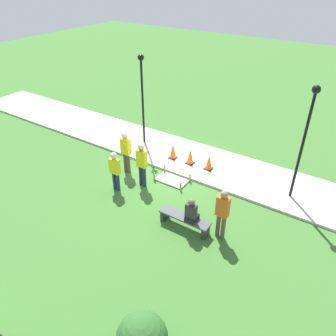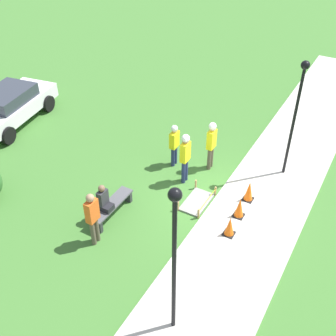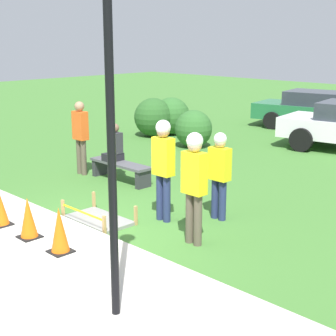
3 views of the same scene
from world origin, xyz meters
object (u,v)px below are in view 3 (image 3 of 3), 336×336
(traffic_cone_near_patch, at_px, (0,208))
(traffic_cone_far_patch, at_px, (28,218))
(traffic_cone_sidewalk_edge, at_px, (60,230))
(person_seated_on_bench, at_px, (114,146))
(park_bench, at_px, (120,168))
(worker_trainee, at_px, (194,178))
(bystander_in_orange_shirt, at_px, (80,133))
(parked_car_green, at_px, (319,110))
(worker_assistant, at_px, (163,160))
(worker_supervisor, at_px, (219,169))
(lamppost_near, at_px, (110,89))

(traffic_cone_near_patch, height_order, traffic_cone_far_patch, traffic_cone_far_patch)
(traffic_cone_sidewalk_edge, distance_m, person_seated_on_bench, 4.66)
(park_bench, bearing_deg, worker_trainee, -23.04)
(park_bench, xyz_separation_m, bystander_in_orange_shirt, (-1.18, -0.27, 0.72))
(person_seated_on_bench, xyz_separation_m, worker_trainee, (4.08, -1.67, 0.33))
(traffic_cone_far_patch, relative_size, parked_car_green, 0.14)
(traffic_cone_near_patch, distance_m, worker_assistant, 3.02)
(person_seated_on_bench, distance_m, worker_trainee, 4.42)
(worker_supervisor, bearing_deg, park_bench, 173.28)
(traffic_cone_near_patch, relative_size, traffic_cone_far_patch, 0.93)
(parked_car_green, bearing_deg, traffic_cone_near_patch, -95.90)
(park_bench, bearing_deg, lamppost_near, -40.60)
(traffic_cone_far_patch, relative_size, traffic_cone_sidewalk_edge, 0.96)
(worker_trainee, height_order, parked_car_green, worker_trainee)
(traffic_cone_far_patch, xyz_separation_m, bystander_in_orange_shirt, (-3.02, 3.26, 0.60))
(parked_car_green, bearing_deg, worker_trainee, -81.46)
(traffic_cone_far_patch, bearing_deg, traffic_cone_near_patch, -176.87)
(park_bench, relative_size, worker_supervisor, 1.08)
(worker_supervisor, distance_m, lamppost_near, 4.34)
(worker_trainee, bearing_deg, traffic_cone_far_patch, -135.69)
(traffic_cone_far_patch, distance_m, bystander_in_orange_shirt, 4.49)
(traffic_cone_far_patch, bearing_deg, worker_assistant, 70.92)
(traffic_cone_far_patch, relative_size, lamppost_near, 0.17)
(traffic_cone_sidewalk_edge, relative_size, parked_car_green, 0.15)
(traffic_cone_near_patch, bearing_deg, worker_trainee, 34.65)
(park_bench, xyz_separation_m, worker_trainee, (3.80, -1.62, 0.82))
(traffic_cone_far_patch, height_order, parked_car_green, parked_car_green)
(traffic_cone_near_patch, height_order, worker_supervisor, worker_supervisor)
(traffic_cone_sidewalk_edge, bearing_deg, traffic_cone_near_patch, -177.55)
(traffic_cone_sidewalk_edge, relative_size, worker_assistant, 0.38)
(traffic_cone_far_patch, xyz_separation_m, worker_supervisor, (1.49, 3.14, 0.53))
(parked_car_green, bearing_deg, worker_supervisor, -81.65)
(traffic_cone_sidewalk_edge, distance_m, lamppost_near, 3.15)
(traffic_cone_sidewalk_edge, xyz_separation_m, bystander_in_orange_shirt, (-3.90, 3.24, 0.59))
(traffic_cone_sidewalk_edge, bearing_deg, person_seated_on_bench, 130.09)
(bystander_in_orange_shirt, bearing_deg, traffic_cone_sidewalk_edge, -39.69)
(bystander_in_orange_shirt, xyz_separation_m, parked_car_green, (0.96, 10.01, -0.31))
(park_bench, xyz_separation_m, lamppost_near, (4.74, -4.06, 2.48))
(bystander_in_orange_shirt, bearing_deg, traffic_cone_near_patch, -57.10)
(worker_assistant, height_order, lamppost_near, lamppost_near)
(park_bench, bearing_deg, worker_supervisor, -6.72)
(worker_supervisor, bearing_deg, person_seated_on_bench, 173.00)
(traffic_cone_far_patch, distance_m, worker_supervisor, 3.52)
(traffic_cone_far_patch, height_order, traffic_cone_sidewalk_edge, traffic_cone_sidewalk_edge)
(traffic_cone_sidewalk_edge, distance_m, bystander_in_orange_shirt, 5.10)
(traffic_cone_far_patch, height_order, person_seated_on_bench, person_seated_on_bench)
(worker_trainee, bearing_deg, worker_assistant, 159.45)
(park_bench, xyz_separation_m, person_seated_on_bench, (-0.27, 0.05, 0.48))
(person_seated_on_bench, relative_size, bystander_in_orange_shirt, 0.49)
(traffic_cone_far_patch, xyz_separation_m, park_bench, (-1.84, 3.53, -0.11))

